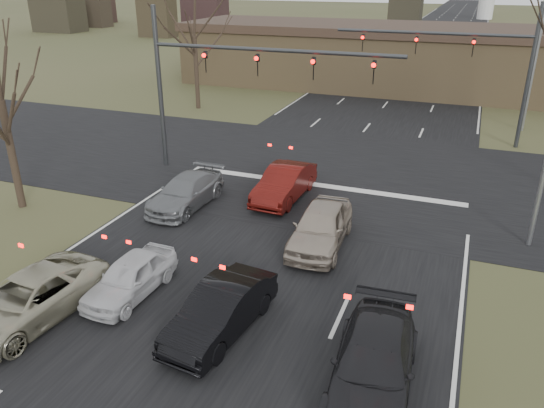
% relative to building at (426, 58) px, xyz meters
% --- Properties ---
extents(ground, '(360.00, 360.00, 0.00)m').
position_rel_building_xyz_m(ground, '(-2.00, -38.00, -2.67)').
color(ground, '#3D4324').
rests_on(ground, ground).
extents(road_main, '(14.00, 300.00, 0.02)m').
position_rel_building_xyz_m(road_main, '(-2.00, 22.00, -2.66)').
color(road_main, black).
rests_on(road_main, ground).
extents(road_cross, '(200.00, 14.00, 0.02)m').
position_rel_building_xyz_m(road_cross, '(-2.00, -23.00, -2.65)').
color(road_cross, black).
rests_on(road_cross, ground).
extents(building, '(42.40, 10.40, 5.30)m').
position_rel_building_xyz_m(building, '(0.00, 0.00, 0.00)').
color(building, olive).
rests_on(building, ground).
extents(mast_arm_near, '(12.12, 0.24, 8.00)m').
position_rel_building_xyz_m(mast_arm_near, '(-7.23, -25.00, 2.41)').
color(mast_arm_near, '#383A3D').
rests_on(mast_arm_near, ground).
extents(mast_arm_far, '(11.12, 0.24, 8.00)m').
position_rel_building_xyz_m(mast_arm_far, '(4.18, -15.00, 2.35)').
color(mast_arm_far, '#383A3D').
rests_on(mast_arm_far, ground).
extents(streetlight_right_far, '(2.34, 0.25, 10.00)m').
position_rel_building_xyz_m(streetlight_right_far, '(7.32, -11.00, 2.92)').
color(streetlight_right_far, gray).
rests_on(streetlight_right_far, ground).
extents(tree_left_far, '(5.70, 5.70, 9.50)m').
position_rel_building_xyz_m(tree_left_far, '(-15.00, -13.00, 4.68)').
color(tree_left_far, black).
rests_on(tree_left_far, ground).
extents(car_silver_suv, '(2.80, 5.16, 1.37)m').
position_rel_building_xyz_m(car_silver_suv, '(-6.99, -38.28, -1.98)').
color(car_silver_suv, '#ADA88B').
rests_on(car_silver_suv, ground).
extents(car_white_sedan, '(1.60, 3.74, 1.26)m').
position_rel_building_xyz_m(car_white_sedan, '(-5.00, -36.12, -2.04)').
color(car_white_sedan, silver).
rests_on(car_white_sedan, ground).
extents(car_black_hatch, '(1.95, 4.39, 1.40)m').
position_rel_building_xyz_m(car_black_hatch, '(-1.50, -36.82, -1.97)').
color(car_black_hatch, black).
rests_on(car_black_hatch, ground).
extents(car_charcoal_sedan, '(2.25, 4.91, 1.39)m').
position_rel_building_xyz_m(car_charcoal_sedan, '(2.94, -37.48, -1.97)').
color(car_charcoal_sedan, black).
rests_on(car_charcoal_sedan, ground).
extents(car_grey_ahead, '(2.02, 4.63, 1.33)m').
position_rel_building_xyz_m(car_grey_ahead, '(-6.80, -29.40, -2.00)').
color(car_grey_ahead, slate).
rests_on(car_grey_ahead, ground).
extents(car_red_ahead, '(1.76, 4.57, 1.49)m').
position_rel_building_xyz_m(car_red_ahead, '(-3.08, -27.08, -1.92)').
color(car_red_ahead, '#500F0B').
rests_on(car_red_ahead, ground).
extents(car_silver_ahead, '(2.05, 4.65, 1.56)m').
position_rel_building_xyz_m(car_silver_ahead, '(-0.32, -30.81, -1.89)').
color(car_silver_ahead, '#AD9E8C').
rests_on(car_silver_ahead, ground).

